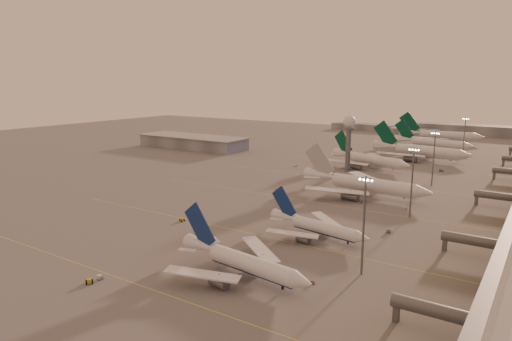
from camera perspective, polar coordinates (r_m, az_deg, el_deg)
The scene contains 26 objects.
ground at distance 148.20m, azimuth -8.64°, elevation -7.61°, with size 700.00×700.00×0.00m, color #565454.
taxiway_markings at distance 178.61m, azimuth 10.95°, elevation -4.39°, with size 180.00×185.25×0.02m.
hangar at distance 327.54m, azimuth -7.93°, elevation 3.59°, with size 82.00×27.00×8.50m.
radar_tower at distance 242.31m, azimuth 11.52°, elevation 4.74°, with size 6.40×6.40×31.10m.
mast_a at distance 114.95m, azimuth 13.33°, elevation -6.20°, with size 3.60×0.56×25.00m.
mast_b at distance 166.89m, azimuth 18.93°, elevation -1.06°, with size 3.60×0.56×25.00m.
mast_c at distance 220.75m, azimuth 21.33°, elevation 1.67°, with size 3.60×0.56×25.00m.
mast_d at distance 308.93m, azimuth 24.58°, elevation 3.97°, with size 3.60×0.56×25.00m.
distant_horizon at distance 440.60m, azimuth 21.27°, elevation 4.83°, with size 165.00×37.50×9.00m.
narrowbody_near at distance 113.94m, azimuth -1.66°, elevation -11.66°, with size 41.17×32.68×16.12m.
narrowbody_mid at distance 142.15m, azimuth 7.72°, elevation -7.20°, with size 35.76×28.33×14.04m.
widebody_white at distance 196.33m, azimuth 13.40°, elevation -2.01°, with size 57.85×46.16×20.36m.
greentail_a at distance 258.94m, azimuth 14.02°, elevation 1.10°, with size 50.07×39.73×18.99m.
greentail_b at distance 294.11m, azimuth 19.85°, elevation 2.08°, with size 61.38×49.21×22.41m.
greentail_c at distance 337.58m, azimuth 21.19°, elevation 3.03°, with size 55.19×44.24×20.15m.
greentail_d at distance 382.27m, azimuth 22.06°, elevation 3.92°, with size 62.94×50.72×22.85m.
gsv_truck_a at distance 119.35m, azimuth -18.81°, elevation -12.29°, with size 5.83×2.67×2.27m.
gsv_tug_near at distance 118.43m, azimuth -20.12°, elevation -12.89°, with size 3.97×4.36×1.07m.
gsv_catering_a at distance 111.84m, azimuth 7.17°, elevation -13.05°, with size 4.67×3.57×3.51m.
gsv_tug_mid at distance 159.16m, azimuth -9.23°, elevation -6.09°, with size 3.98×3.05×1.00m.
gsv_truck_b at distance 151.42m, azimuth 16.40°, elevation -7.03°, with size 6.60×4.09×2.51m.
gsv_truck_c at distance 204.66m, azimuth 3.20°, elevation -1.88°, with size 5.27×4.96×2.16m.
gsv_catering_b at distance 179.85m, azimuth 18.17°, elevation -3.99°, with size 5.11×2.67×4.07m.
gsv_tug_far at distance 227.24m, azimuth 11.24°, elevation -0.90°, with size 3.49×3.99×0.98m.
gsv_truck_d at distance 255.57m, azimuth 5.01°, elevation 0.78°, with size 3.59×6.21×2.37m.
gsv_tug_hangar at distance 259.52m, azimuth 22.14°, elevation -0.00°, with size 4.35×3.32×1.10m.
Camera 1 is at (94.75, -103.48, 47.72)m, focal length 32.00 mm.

